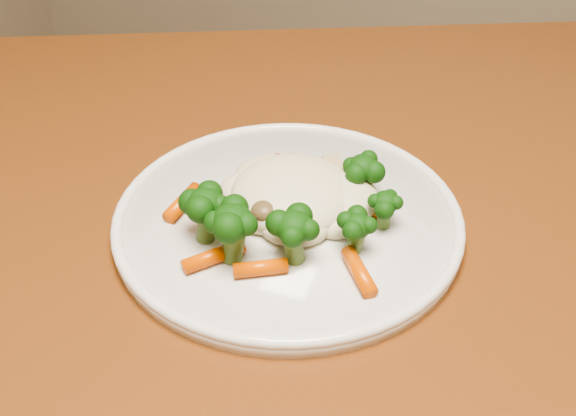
% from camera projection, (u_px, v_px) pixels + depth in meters
% --- Properties ---
extents(dining_table, '(1.53, 1.31, 0.75)m').
position_uv_depth(dining_table, '(293.00, 321.00, 0.65)').
color(dining_table, brown).
rests_on(dining_table, ground).
extents(plate, '(0.29, 0.29, 0.01)m').
position_uv_depth(plate, '(288.00, 221.00, 0.61)').
color(plate, white).
rests_on(plate, dining_table).
extents(meal, '(0.19, 0.17, 0.05)m').
position_uv_depth(meal, '(290.00, 198.00, 0.59)').
color(meal, '#EFE5BF').
rests_on(meal, plate).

